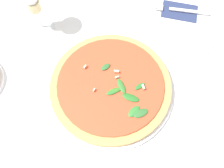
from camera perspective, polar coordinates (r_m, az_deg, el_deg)
ground_plane at (r=0.63m, az=-0.84°, el=-4.17°), size 6.00×6.00×0.00m
pizza_arugula_main at (r=0.63m, az=0.02°, el=-0.52°), size 0.36×0.36×0.05m
wine_glass at (r=0.72m, az=-20.26°, el=19.56°), size 0.08×0.08×0.16m
napkin at (r=0.84m, az=17.24°, el=17.76°), size 0.13×0.09×0.01m
fork at (r=0.83m, az=16.76°, el=18.11°), size 0.23×0.02×0.00m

